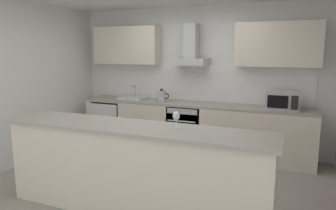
{
  "coord_description": "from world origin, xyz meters",
  "views": [
    {
      "loc": [
        1.71,
        -3.69,
        1.81
      ],
      "look_at": [
        0.02,
        0.37,
        1.05
      ],
      "focal_mm": 33.51,
      "sensor_mm": 36.0,
      "label": 1
    }
  ],
  "objects_px": {
    "refrigerator": "(113,122)",
    "sink": "(133,98)",
    "range_hood": "(190,52)",
    "wine_glass": "(176,116)",
    "oven": "(187,127)",
    "microwave": "(282,100)",
    "kettle": "(162,96)"
  },
  "relations": [
    {
      "from": "kettle",
      "to": "refrigerator",
      "type": "bearing_deg",
      "value": 178.35
    },
    {
      "from": "refrigerator",
      "to": "sink",
      "type": "height_order",
      "value": "sink"
    },
    {
      "from": "sink",
      "to": "wine_glass",
      "type": "height_order",
      "value": "wine_glass"
    },
    {
      "from": "range_hood",
      "to": "refrigerator",
      "type": "bearing_deg",
      "value": -175.16
    },
    {
      "from": "refrigerator",
      "to": "oven",
      "type": "bearing_deg",
      "value": 0.1
    },
    {
      "from": "microwave",
      "to": "kettle",
      "type": "height_order",
      "value": "microwave"
    },
    {
      "from": "refrigerator",
      "to": "wine_glass",
      "type": "relative_size",
      "value": 4.78
    },
    {
      "from": "oven",
      "to": "range_hood",
      "type": "distance_m",
      "value": 1.33
    },
    {
      "from": "sink",
      "to": "wine_glass",
      "type": "xyz_separation_m",
      "value": [
        1.73,
        -2.18,
        0.2
      ]
    },
    {
      "from": "kettle",
      "to": "wine_glass",
      "type": "bearing_deg",
      "value": -62.57
    },
    {
      "from": "oven",
      "to": "range_hood",
      "type": "relative_size",
      "value": 1.11
    },
    {
      "from": "oven",
      "to": "microwave",
      "type": "distance_m",
      "value": 1.68
    },
    {
      "from": "range_hood",
      "to": "microwave",
      "type": "bearing_deg",
      "value": -5.71
    },
    {
      "from": "oven",
      "to": "wine_glass",
      "type": "xyz_separation_m",
      "value": [
        0.62,
        -2.17,
        0.67
      ]
    },
    {
      "from": "oven",
      "to": "refrigerator",
      "type": "relative_size",
      "value": 0.94
    },
    {
      "from": "refrigerator",
      "to": "range_hood",
      "type": "relative_size",
      "value": 1.18
    },
    {
      "from": "microwave",
      "to": "wine_glass",
      "type": "relative_size",
      "value": 2.81
    },
    {
      "from": "sink",
      "to": "wine_glass",
      "type": "bearing_deg",
      "value": -51.65
    },
    {
      "from": "sink",
      "to": "range_hood",
      "type": "distance_m",
      "value": 1.4
    },
    {
      "from": "microwave",
      "to": "range_hood",
      "type": "height_order",
      "value": "range_hood"
    },
    {
      "from": "oven",
      "to": "microwave",
      "type": "xyz_separation_m",
      "value": [
        1.57,
        -0.03,
        0.59
      ]
    },
    {
      "from": "sink",
      "to": "wine_glass",
      "type": "distance_m",
      "value": 2.79
    },
    {
      "from": "sink",
      "to": "wine_glass",
      "type": "relative_size",
      "value": 2.81
    },
    {
      "from": "refrigerator",
      "to": "kettle",
      "type": "height_order",
      "value": "kettle"
    },
    {
      "from": "refrigerator",
      "to": "kettle",
      "type": "xyz_separation_m",
      "value": [
        1.08,
        -0.03,
        0.58
      ]
    },
    {
      "from": "kettle",
      "to": "range_hood",
      "type": "xyz_separation_m",
      "value": [
        0.48,
        0.16,
        0.78
      ]
    },
    {
      "from": "oven",
      "to": "wine_glass",
      "type": "bearing_deg",
      "value": -73.95
    },
    {
      "from": "refrigerator",
      "to": "range_hood",
      "type": "xyz_separation_m",
      "value": [
        1.56,
        0.13,
        1.36
      ]
    },
    {
      "from": "refrigerator",
      "to": "wine_glass",
      "type": "xyz_separation_m",
      "value": [
        2.19,
        -2.17,
        0.71
      ]
    },
    {
      "from": "range_hood",
      "to": "wine_glass",
      "type": "bearing_deg",
      "value": -74.81
    },
    {
      "from": "oven",
      "to": "range_hood",
      "type": "height_order",
      "value": "range_hood"
    },
    {
      "from": "microwave",
      "to": "range_hood",
      "type": "bearing_deg",
      "value": 174.29
    }
  ]
}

